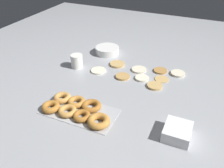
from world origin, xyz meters
TOP-DOWN VIEW (x-y plane):
  - ground_plane at (0.00, 0.00)m, footprint 3.00×3.00m
  - pancake_0 at (-0.17, 0.16)m, footprint 0.10×0.10m
  - pancake_1 at (0.05, 0.06)m, footprint 0.09×0.09m
  - pancake_2 at (-0.07, 0.02)m, footprint 0.09×0.09m
  - pancake_3 at (0.17, 0.10)m, footprint 0.09×0.09m
  - pancake_4 at (-0.00, 0.15)m, footprint 0.10×0.10m
  - pancake_5 at (-0.25, 0.03)m, footprint 0.10×0.10m
  - pancake_6 at (0.14, 0.20)m, footprint 0.09×0.09m
  - pancake_7 at (0.25, 0.21)m, footprint 0.09×0.09m
  - pancake_8 at (0.15, -0.00)m, footprint 0.09×0.09m
  - donut_tray at (-0.16, -0.40)m, footprint 0.40×0.21m
  - batter_bowl at (-0.31, 0.31)m, footprint 0.18×0.18m
  - container_stack at (0.36, -0.36)m, footprint 0.12×0.14m
  - paper_cup at (-0.41, 0.02)m, footprint 0.08×0.08m

SIDE VIEW (x-z plane):
  - ground_plane at x=0.00m, z-range 0.00..0.00m
  - pancake_3 at x=0.17m, z-range 0.00..0.01m
  - pancake_5 at x=-0.25m, z-range 0.00..0.01m
  - pancake_6 at x=0.14m, z-range 0.00..0.01m
  - pancake_4 at x=0.00m, z-range 0.00..0.01m
  - pancake_1 at x=0.05m, z-range 0.00..0.01m
  - pancake_2 at x=-0.07m, z-range 0.00..0.01m
  - pancake_8 at x=0.15m, z-range 0.00..0.01m
  - pancake_0 at x=-0.17m, z-range 0.00..0.01m
  - pancake_7 at x=0.25m, z-range 0.00..0.02m
  - donut_tray at x=-0.16m, z-range 0.00..0.04m
  - batter_bowl at x=-0.31m, z-range 0.00..0.05m
  - container_stack at x=0.36m, z-range 0.00..0.06m
  - paper_cup at x=-0.41m, z-range 0.00..0.09m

